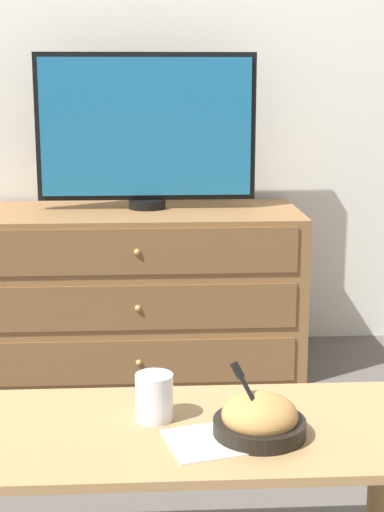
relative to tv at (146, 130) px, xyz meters
name	(u,v)px	position (x,y,z in m)	size (l,w,h in m)	color
ground_plane	(165,339)	(0.08, 0.25, -0.97)	(12.00, 12.00, 0.00)	#56514C
wall_back	(163,49)	(0.08, 0.27, 0.33)	(12.00, 0.05, 2.60)	white
dresser	(139,289)	(-0.04, -0.06, -0.65)	(1.32, 0.57, 0.65)	olive
tv	(146,130)	(0.00, 0.00, 0.00)	(0.88, 0.15, 0.62)	black
coffee_table	(187,455)	(0.08, -1.62, -0.60)	(1.05, 0.47, 0.44)	tan
takeout_bowl	(260,419)	(0.23, -1.67, -0.50)	(0.20, 0.20, 0.16)	black
drink_cup	(154,400)	(0.01, -1.57, -0.49)	(0.08, 0.08, 0.10)	beige
napkin	(207,442)	(0.12, -1.70, -0.53)	(0.20, 0.20, 0.00)	silver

